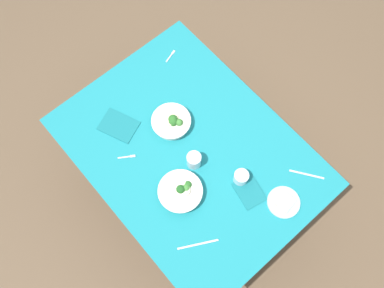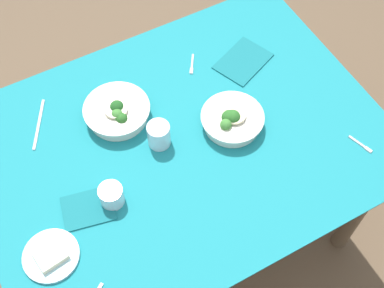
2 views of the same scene
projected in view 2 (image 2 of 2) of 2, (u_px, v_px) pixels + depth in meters
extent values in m
plane|color=brown|center=(184.00, 225.00, 2.49)|extent=(6.00, 6.00, 0.00)
cube|color=#197A84|center=(181.00, 141.00, 1.84)|extent=(1.44, 1.07, 0.01)
cube|color=brown|center=(181.00, 143.00, 1.86)|extent=(1.40, 1.04, 0.02)
cylinder|color=brown|center=(252.00, 70.00, 2.52)|extent=(0.07, 0.07, 0.73)
cylinder|color=brown|center=(12.00, 175.00, 2.22)|extent=(0.07, 0.07, 0.73)
cylinder|color=brown|center=(360.00, 208.00, 2.13)|extent=(0.07, 0.07, 0.73)
cylinder|color=silver|center=(232.00, 121.00, 1.86)|extent=(0.20, 0.20, 0.05)
cylinder|color=silver|center=(233.00, 117.00, 1.83)|extent=(0.23, 0.23, 0.01)
sphere|color=#286023|center=(229.00, 117.00, 1.82)|extent=(0.05, 0.05, 0.05)
sphere|color=#3D7A33|center=(226.00, 125.00, 1.80)|extent=(0.04, 0.04, 0.04)
sphere|color=#286023|center=(233.00, 117.00, 1.82)|extent=(0.06, 0.06, 0.06)
cylinder|color=beige|center=(234.00, 115.00, 1.82)|extent=(0.08, 0.08, 0.01)
cylinder|color=silver|center=(117.00, 113.00, 1.87)|extent=(0.21, 0.21, 0.05)
cylinder|color=silver|center=(116.00, 108.00, 1.85)|extent=(0.24, 0.24, 0.01)
sphere|color=#1E511E|center=(117.00, 107.00, 1.84)|extent=(0.05, 0.05, 0.05)
sphere|color=#3D7A33|center=(117.00, 115.00, 1.82)|extent=(0.04, 0.04, 0.04)
sphere|color=#286023|center=(122.00, 118.00, 1.82)|extent=(0.04, 0.04, 0.04)
cylinder|color=beige|center=(116.00, 109.00, 1.83)|extent=(0.09, 0.09, 0.01)
cylinder|color=#99C6D1|center=(51.00, 256.00, 1.61)|extent=(0.18, 0.18, 0.01)
cube|color=beige|center=(50.00, 254.00, 1.59)|extent=(0.10, 0.10, 0.02)
cylinder|color=silver|center=(159.00, 135.00, 1.80)|extent=(0.08, 0.08, 0.10)
cylinder|color=silver|center=(111.00, 195.00, 1.68)|extent=(0.08, 0.08, 0.08)
cube|color=#B7B7BC|center=(357.00, 142.00, 1.83)|extent=(0.03, 0.07, 0.00)
cube|color=#B7B7BC|center=(368.00, 150.00, 1.82)|extent=(0.02, 0.03, 0.00)
cube|color=#B7B7BC|center=(192.00, 61.00, 2.03)|extent=(0.04, 0.06, 0.00)
cube|color=#B7B7BC|center=(191.00, 71.00, 2.01)|extent=(0.03, 0.03, 0.00)
cube|color=#B7B7BC|center=(39.00, 124.00, 1.87)|extent=(0.11, 0.20, 0.00)
cube|color=#156870|center=(243.00, 61.00, 2.03)|extent=(0.25, 0.22, 0.01)
cube|color=#156870|center=(88.00, 208.00, 1.70)|extent=(0.19, 0.16, 0.01)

